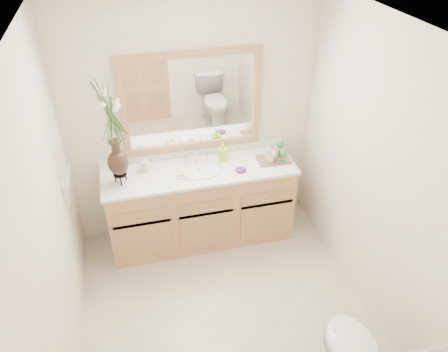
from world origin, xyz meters
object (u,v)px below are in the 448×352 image
object	(u,v)px
tumbler	(145,166)
flower_vase	(112,123)
soap_bottle	(223,152)
tray	(274,159)

from	to	relation	value
tumbler	flower_vase	bearing A→B (deg)	-148.62
tumbler	soap_bottle	bearing A→B (deg)	1.01
flower_vase	soap_bottle	size ratio (longest dim) A/B	5.24
tumbler	tray	world-z (taller)	tumbler
flower_vase	tray	xyz separation A→B (m)	(1.47, 0.02, -0.60)
flower_vase	tumbler	distance (m)	0.62
flower_vase	tumbler	world-z (taller)	flower_vase
flower_vase	tumbler	xyz separation A→B (m)	(0.23, 0.14, -0.56)
tumbler	soap_bottle	world-z (taller)	soap_bottle
soap_bottle	flower_vase	bearing A→B (deg)	-167.65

